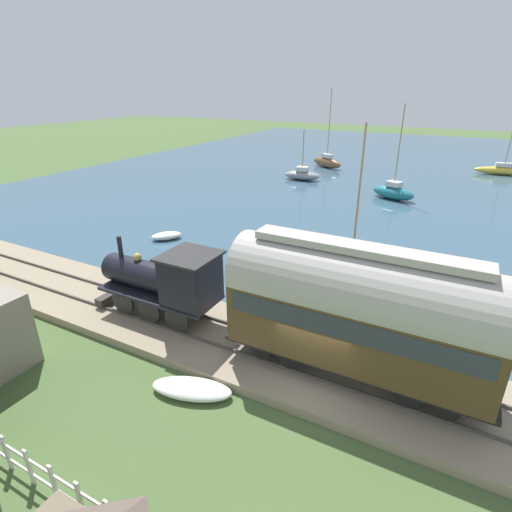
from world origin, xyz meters
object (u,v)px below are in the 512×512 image
at_px(passenger_coach, 358,308).
at_px(sailboat_gray, 302,175).
at_px(rowboat_off_pier, 167,236).
at_px(sailboat_white, 350,279).
at_px(rowboat_far_out, 195,251).
at_px(beached_dinghy, 192,389).
at_px(sailboat_teal, 393,192).
at_px(sailboat_brown, 327,162).
at_px(sailboat_yellow, 503,170).
at_px(steam_locomotive, 166,279).

height_order(passenger_coach, sailboat_gray, sailboat_gray).
xyz_separation_m(passenger_coach, rowboat_off_pier, (8.27, 15.00, -2.82)).
relative_size(sailboat_white, rowboat_far_out, 3.17).
distance_m(passenger_coach, rowboat_off_pier, 17.36).
height_order(sailboat_white, beached_dinghy, sailboat_white).
relative_size(sailboat_teal, rowboat_far_out, 3.19).
bearing_deg(sailboat_brown, rowboat_far_out, -145.52).
relative_size(sailboat_brown, sailboat_white, 1.15).
distance_m(sailboat_teal, sailboat_gray, 11.07).
xyz_separation_m(passenger_coach, sailboat_yellow, (43.49, -6.02, -2.52)).
xyz_separation_m(sailboat_teal, beached_dinghy, (-29.35, 1.21, -0.46)).
height_order(rowboat_far_out, rowboat_off_pier, rowboat_off_pier).
bearing_deg(steam_locomotive, sailboat_yellow, -17.82).
bearing_deg(rowboat_far_out, sailboat_white, -87.97).
height_order(sailboat_teal, sailboat_yellow, sailboat_teal).
bearing_deg(sailboat_gray, sailboat_brown, -3.53).
xyz_separation_m(passenger_coach, sailboat_brown, (38.25, 13.75, -2.35)).
relative_size(sailboat_white, beached_dinghy, 2.74).
height_order(sailboat_yellow, rowboat_far_out, sailboat_yellow).
relative_size(passenger_coach, sailboat_gray, 1.67).
relative_size(sailboat_teal, sailboat_white, 1.01).
distance_m(steam_locomotive, sailboat_brown, 38.72).
bearing_deg(sailboat_brown, rowboat_off_pier, -151.62).
xyz_separation_m(sailboat_yellow, rowboat_off_pier, (-35.22, 21.02, -0.30)).
bearing_deg(beached_dinghy, sailboat_gray, 15.62).
xyz_separation_m(sailboat_teal, sailboat_yellow, (17.17, -9.39, -0.13)).
height_order(passenger_coach, sailboat_brown, sailboat_brown).
bearing_deg(sailboat_white, sailboat_yellow, -32.61).
bearing_deg(beached_dinghy, sailboat_white, -15.09).
bearing_deg(beached_dinghy, steam_locomotive, 48.05).
bearing_deg(steam_locomotive, passenger_coach, -90.00).
bearing_deg(passenger_coach, sailboat_teal, 7.30).
bearing_deg(sailboat_yellow, rowboat_far_out, 146.27).
relative_size(rowboat_far_out, beached_dinghy, 0.87).
height_order(sailboat_brown, sailboat_white, sailboat_brown).
xyz_separation_m(sailboat_brown, rowboat_off_pier, (-29.98, 1.26, -0.47)).
height_order(passenger_coach, rowboat_far_out, passenger_coach).
bearing_deg(sailboat_yellow, rowboat_off_pier, 141.42).
bearing_deg(passenger_coach, rowboat_off_pier, 61.14).
distance_m(steam_locomotive, sailboat_white, 9.25).
bearing_deg(steam_locomotive, sailboat_teal, -9.88).
xyz_separation_m(sailboat_gray, sailboat_white, (-23.16, -11.89, 0.05)).
bearing_deg(sailboat_yellow, passenger_coach, 164.37).
bearing_deg(rowboat_off_pier, beached_dinghy, 172.64).
xyz_separation_m(sailboat_teal, rowboat_off_pier, (-18.05, 11.63, -0.43)).
relative_size(sailboat_brown, beached_dinghy, 3.15).
xyz_separation_m(sailboat_yellow, sailboat_white, (-36.66, 7.95, 0.07)).
distance_m(sailboat_gray, sailboat_white, 26.03).
distance_m(passenger_coach, sailboat_gray, 33.11).
relative_size(steam_locomotive, sailboat_yellow, 0.86).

